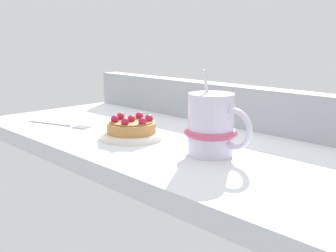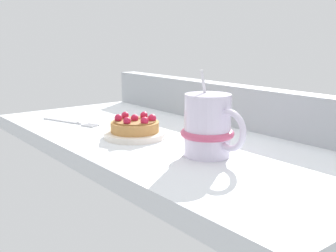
{
  "view_description": "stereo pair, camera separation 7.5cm",
  "coord_description": "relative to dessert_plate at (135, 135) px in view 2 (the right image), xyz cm",
  "views": [
    {
      "loc": [
        58.26,
        -55.7,
        19.82
      ],
      "look_at": [
        5.69,
        -4.79,
        3.71
      ],
      "focal_mm": 43.9,
      "sensor_mm": 36.0,
      "label": 1
    },
    {
      "loc": [
        63.18,
        -50.07,
        19.82
      ],
      "look_at": [
        5.69,
        -4.79,
        3.71
      ],
      "focal_mm": 43.9,
      "sensor_mm": 36.0,
      "label": 2
    }
  ],
  "objects": [
    {
      "name": "raspberry_tart",
      "position": [
        0.02,
        0.02,
        1.94
      ],
      "size": [
        9.6,
        9.6,
        3.61
      ],
      "color": "#B77F42",
      "rests_on": "dessert_plate"
    },
    {
      "name": "window_rail_back",
      "position": [
        3.37,
        24.28,
        3.99
      ],
      "size": [
        86.93,
        4.58,
        9.07
      ],
      "primitive_type": "cube",
      "color": "#9EA3A8",
      "rests_on": "ground_plane"
    },
    {
      "name": "ground_plane",
      "position": [
        3.37,
        6.05,
        -2.19
      ],
      "size": [
        88.7,
        41.04,
        3.29
      ],
      "primitive_type": "cube",
      "color": "silver"
    },
    {
      "name": "dessert_fork",
      "position": [
        -21.07,
        -4.11,
        -0.24
      ],
      "size": [
        16.35,
        7.03,
        0.6
      ],
      "color": "#B7B7BC",
      "rests_on": "ground_plane"
    },
    {
      "name": "coffee_mug",
      "position": [
        18.4,
        2.53,
        4.54
      ],
      "size": [
        12.87,
        9.03,
        14.37
      ],
      "color": "silver",
      "rests_on": "ground_plane"
    },
    {
      "name": "dessert_plate",
      "position": [
        0.0,
        0.0,
        0.0
      ],
      "size": [
        12.37,
        12.37,
        1.16
      ],
      "color": "silver",
      "rests_on": "ground_plane"
    }
  ]
}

